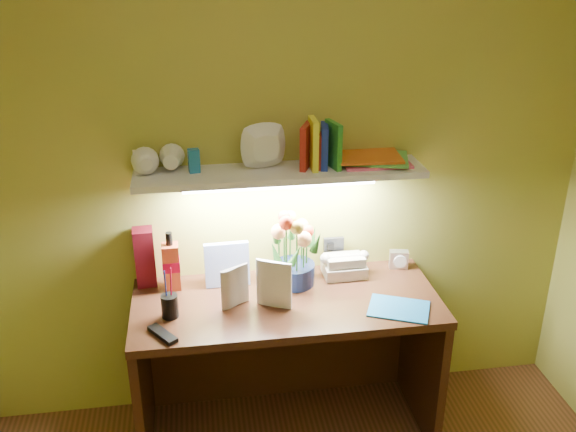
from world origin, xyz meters
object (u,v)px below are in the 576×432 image
object	(u,v)px
telephone	(344,264)
whisky_bottle	(171,261)
flower_bouquet	(294,250)
desk	(287,367)
desk_clock	(399,259)

from	to	relation	value
telephone	whisky_bottle	bearing A→B (deg)	178.98
flower_bouquet	telephone	distance (m)	0.28
desk	telephone	world-z (taller)	telephone
desk	desk_clock	world-z (taller)	desk_clock
desk_clock	desk	bearing A→B (deg)	-148.40
telephone	desk_clock	distance (m)	0.29
telephone	flower_bouquet	bearing A→B (deg)	-171.84
flower_bouquet	whisky_bottle	bearing A→B (deg)	175.90
flower_bouquet	desk_clock	world-z (taller)	flower_bouquet
flower_bouquet	desk_clock	size ratio (longest dim) A/B	3.86
whisky_bottle	telephone	bearing A→B (deg)	0.05
desk	telephone	xyz separation A→B (m)	(0.31, 0.19, 0.44)
flower_bouquet	whisky_bottle	distance (m)	0.57
desk_clock	whisky_bottle	size ratio (longest dim) A/B	0.32
flower_bouquet	whisky_bottle	xyz separation A→B (m)	(-0.57, 0.04, -0.03)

